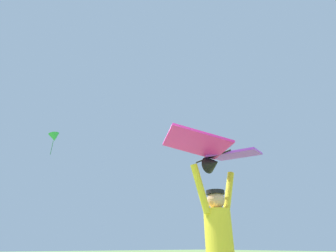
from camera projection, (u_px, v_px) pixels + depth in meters
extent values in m
cylinder|color=yellow|center=(218.00, 233.00, 3.06)|extent=(0.35, 0.35, 0.56)
sphere|color=tan|center=(216.00, 200.00, 3.23)|extent=(0.23, 0.23, 0.23)
cylinder|color=black|center=(215.00, 193.00, 3.27)|extent=(0.25, 0.25, 0.05)
cylinder|color=yellow|center=(229.00, 193.00, 3.43)|extent=(0.28, 0.10, 0.62)
cylinder|color=yellow|center=(200.00, 188.00, 3.14)|extent=(0.28, 0.10, 0.62)
cylinder|color=black|center=(212.00, 157.00, 3.49)|extent=(0.04, 0.66, 0.02)
cube|color=purple|center=(236.00, 155.00, 3.66)|extent=(0.98, 0.92, 0.19)
cube|color=#DB2393|center=(196.00, 143.00, 3.24)|extent=(0.99, 0.94, 0.19)
cone|color=black|center=(213.00, 164.00, 3.45)|extent=(0.24, 0.20, 0.24)
cone|color=green|center=(54.00, 137.00, 26.64)|extent=(1.56, 1.46, 1.20)
cylinder|color=#237931|center=(52.00, 148.00, 26.11)|extent=(0.05, 0.05, 1.55)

